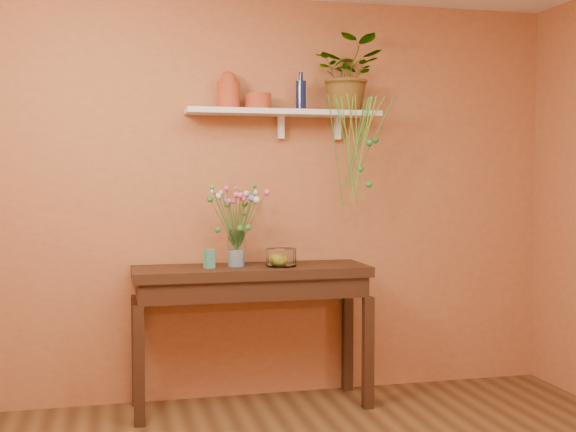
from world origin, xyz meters
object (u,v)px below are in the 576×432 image
blue_bottle (301,95)px  bouquet (238,207)px  glass_bowl (281,258)px  spider_plant (349,74)px  glass_vase (236,251)px  terracotta_jug (229,91)px  sideboard (251,287)px

blue_bottle → bouquet: bearing=-165.5°
glass_bowl → bouquet: bearing=168.2°
blue_bottle → bouquet: size_ratio=0.53×
blue_bottle → spider_plant: bearing=-1.1°
glass_bowl → glass_vase: bearing=168.5°
terracotta_jug → spider_plant: size_ratio=0.49×
sideboard → spider_plant: bearing=9.9°
terracotta_jug → glass_bowl: terracotta_jug is taller
bouquet → glass_bowl: 0.43m
terracotta_jug → glass_bowl: 1.14m
spider_plant → blue_bottle: bearing=178.9°
blue_bottle → sideboard: bearing=-160.7°
terracotta_jug → sideboard: bearing=-49.3°
blue_bottle → bouquet: 0.87m
sideboard → glass_vase: bearing=172.1°
sideboard → glass_bowl: size_ratio=7.86×
spider_plant → bouquet: size_ratio=1.04×
blue_bottle → glass_bowl: blue_bottle is taller
terracotta_jug → spider_plant: bearing=-1.3°
terracotta_jug → spider_plant: (0.82, -0.02, 0.13)m
blue_bottle → glass_vase: size_ratio=1.09×
sideboard → glass_vase: glass_vase is taller
glass_vase → blue_bottle: bearing=14.0°
sideboard → terracotta_jug: terracotta_jug is taller
bouquet → sideboard: bearing=-8.4°
blue_bottle → bouquet: (-0.45, -0.12, -0.74)m
sideboard → blue_bottle: bearing=19.3°
bouquet → blue_bottle: bearing=14.5°
terracotta_jug → glass_bowl: bearing=-30.8°
glass_vase → bouquet: bouquet is taller
glass_bowl → blue_bottle: bearing=44.7°
glass_vase → terracotta_jug: bearing=101.6°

